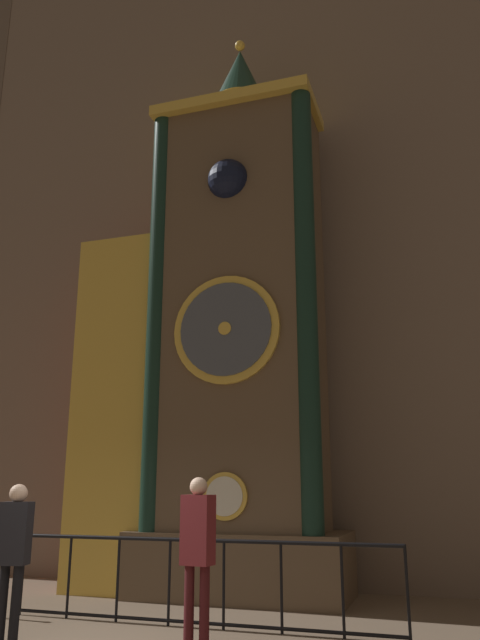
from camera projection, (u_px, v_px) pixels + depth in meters
cathedral_back_wall at (232, 180)px, 13.07m from camera, size 24.00×0.32×15.84m
clock_tower at (214, 342)px, 10.92m from camera, size 4.67×1.81×10.25m
railing_fence at (196, 577)px, 7.88m from camera, size 5.22×0.05×1.05m
visitor_near at (14, 545)px, 7.22m from camera, size 0.38×0.30×1.72m
visitor_far at (198, 544)px, 6.91m from camera, size 0.37×0.26×1.80m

